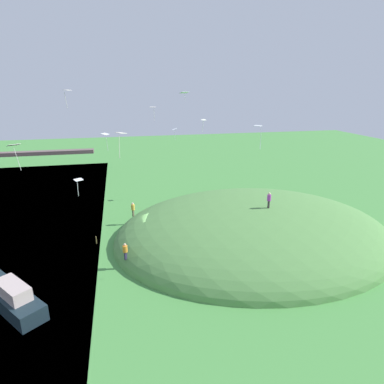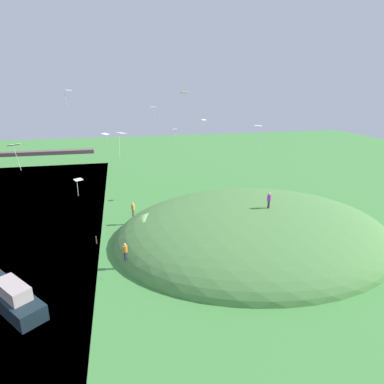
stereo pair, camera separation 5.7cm
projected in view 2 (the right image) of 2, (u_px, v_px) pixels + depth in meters
name	position (u px, v px, depth m)	size (l,w,h in m)	color
ground_plane	(154.00, 237.00, 36.76)	(160.00, 160.00, 0.00)	#468A3F
grass_hill	(253.00, 235.00, 37.21)	(31.14, 25.73, 7.88)	#528744
boat_on_lake	(8.00, 295.00, 25.13)	(6.95, 7.91, 3.43)	#17262E
person_near_shore	(269.00, 198.00, 34.22)	(0.49, 0.49, 1.71)	#363131
person_on_hilltop	(125.00, 250.00, 29.84)	(0.64, 0.64, 1.63)	#2A2545
person_watching_kites	(133.00, 208.00, 39.52)	(0.62, 0.62, 1.78)	brown
kite_0	(184.00, 93.00, 42.86)	(1.31, 1.11, 1.27)	white
kite_1	(78.00, 181.00, 24.63)	(0.76, 0.70, 1.42)	white
kite_2	(175.00, 130.00, 40.75)	(0.61, 0.85, 1.40)	white
kite_3	(153.00, 108.00, 44.56)	(0.92, 0.72, 1.90)	silver
kite_4	(258.00, 129.00, 26.29)	(0.73, 0.74, 1.88)	silver
kite_5	(105.00, 135.00, 41.20)	(1.15, 1.29, 2.24)	white
kite_6	(120.00, 135.00, 25.16)	(0.96, 1.05, 2.05)	white
kite_7	(204.00, 121.00, 46.42)	(0.81, 0.68, 1.78)	white
kite_8	(67.00, 91.00, 31.95)	(0.83, 0.93, 1.74)	silver
kite_9	(14.00, 147.00, 25.34)	(1.07, 1.00, 2.13)	silver
mooring_post	(96.00, 240.00, 35.08)	(0.14, 0.14, 0.85)	brown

